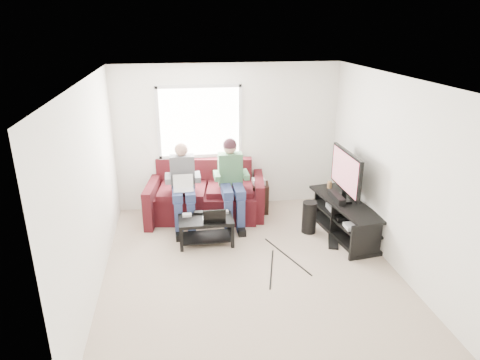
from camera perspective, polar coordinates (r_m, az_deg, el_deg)
name	(u,v)px	position (r m, az deg, el deg)	size (l,w,h in m)	color
floor	(249,267)	(6.16, 1.23, -11.48)	(4.50, 4.50, 0.00)	#B9A590
ceiling	(251,79)	(5.27, 1.45, 13.26)	(4.50, 4.50, 0.00)	white
wall_back	(228,137)	(7.71, -1.59, 5.71)	(4.50, 4.50, 0.00)	white
wall_front	(298,276)	(3.62, 7.69, -12.52)	(4.50, 4.50, 0.00)	white
wall_left	(91,189)	(5.61, -19.21, -1.17)	(4.50, 4.50, 0.00)	white
wall_right	(393,173)	(6.24, 19.74, 0.90)	(4.50, 4.50, 0.00)	white
window	(200,122)	(7.58, -5.38, 7.71)	(1.48, 0.04, 1.28)	white
sofa	(206,197)	(7.57, -4.50, -2.26)	(2.16, 1.20, 0.95)	#441119
person_left	(183,183)	(7.04, -7.60, -0.37)	(0.40, 0.70, 1.40)	navy
person_right	(231,176)	(7.09, -1.16, 0.50)	(0.40, 0.71, 1.45)	navy
laptop_silver	(183,187)	(6.90, -7.56, -0.87)	(0.32, 0.22, 0.24)	silver
coffee_table	(206,225)	(6.66, -4.57, -5.97)	(0.84, 0.52, 0.42)	black
laptop_black	(214,213)	(6.49, -3.52, -4.39)	(0.34, 0.24, 0.24)	black
controller_a	(187,215)	(6.70, -7.08, -4.65)	(0.14, 0.09, 0.04)	silver
controller_b	(198,213)	(6.76, -5.57, -4.35)	(0.14, 0.09, 0.04)	black
controller_c	(224,212)	(6.76, -2.16, -4.26)	(0.14, 0.09, 0.04)	gray
tv_stand	(344,219)	(7.15, 13.74, -5.10)	(0.72, 1.72, 0.55)	black
tv	(346,173)	(6.95, 13.94, 0.95)	(0.12, 1.10, 0.81)	black
soundbar	(337,197)	(7.05, 12.77, -2.24)	(0.12, 0.50, 0.10)	black
drink_cup	(330,185)	(7.53, 11.85, -0.60)	(0.08, 0.08, 0.12)	#9F7244
console_white	(355,226)	(6.79, 15.04, -5.96)	(0.30, 0.22, 0.06)	silver
console_grey	(338,207)	(7.37, 12.93, -3.53)	(0.34, 0.26, 0.08)	gray
console_black	(346,216)	(7.08, 13.94, -4.69)	(0.38, 0.30, 0.07)	black
subwoofer	(309,217)	(7.06, 9.22, -4.93)	(0.23, 0.23, 0.53)	black
keyboard_floor	(333,242)	(6.92, 12.32, -8.06)	(0.15, 0.45, 0.03)	black
end_table	(258,197)	(7.72, 2.46, -2.25)	(0.36, 0.36, 0.63)	black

